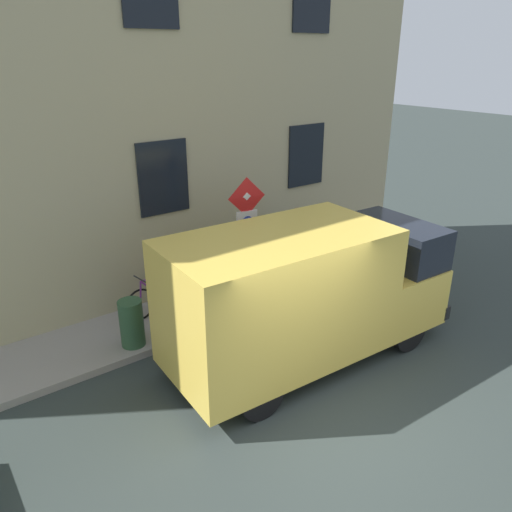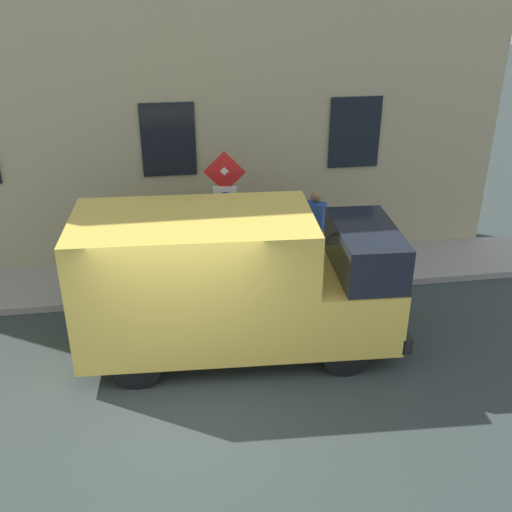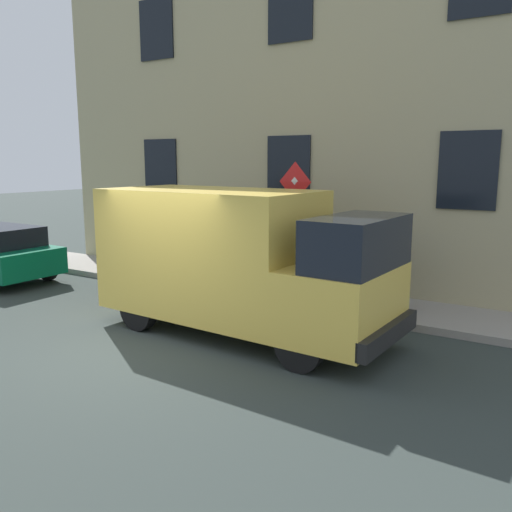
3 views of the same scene
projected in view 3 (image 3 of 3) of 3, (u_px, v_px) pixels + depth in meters
The scene contains 10 objects.
ground_plane at pixel (142, 348), 8.58m from camera, with size 80.00×80.00×0.00m, color #2F3835.
sidewalk_slab at pixel (269, 292), 11.95m from camera, with size 1.76×16.21×0.14m, color gray.
building_facade at pixel (297, 99), 12.20m from camera, with size 0.75×14.21×8.78m.
sign_post_stacked at pixel (295, 219), 10.55m from camera, with size 0.19×0.55×2.72m.
delivery_van at pixel (238, 259), 9.11m from camera, with size 2.26×5.42×2.50m.
bicycle_black at pixel (335, 278), 11.39m from camera, with size 0.49×1.71×0.89m.
bicycle_orange at pixel (295, 273), 11.89m from camera, with size 0.49×1.71×0.89m.
bicycle_purple at pixel (259, 268), 12.39m from camera, with size 0.47×1.71×0.89m.
pedestrian at pixel (398, 261), 10.25m from camera, with size 0.44×0.48×1.72m.
litter_bin at pixel (201, 266), 12.21m from camera, with size 0.44×0.44×0.90m, color #2D5133.
Camera 3 is at (-5.96, -5.90, 3.00)m, focal length 37.14 mm.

